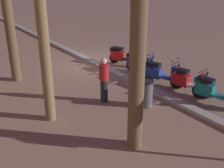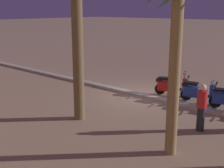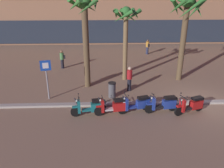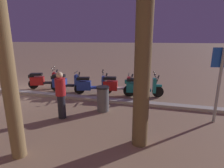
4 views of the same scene
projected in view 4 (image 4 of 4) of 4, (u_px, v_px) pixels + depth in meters
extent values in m
plane|color=#93755B|center=(14.00, 92.00, 9.11)|extent=(200.00, 200.00, 0.00)
cube|color=#ADA89E|center=(14.00, 91.00, 9.07)|extent=(60.00, 0.36, 0.12)
cylinder|color=black|center=(158.00, 92.00, 8.35)|extent=(0.53, 0.18, 0.52)
cylinder|color=black|center=(129.00, 91.00, 8.49)|extent=(0.53, 0.18, 0.52)
cube|color=#197075|center=(144.00, 90.00, 8.40)|extent=(0.64, 0.37, 0.08)
cube|color=#197075|center=(134.00, 87.00, 8.42)|extent=(0.72, 0.42, 0.45)
cube|color=black|center=(133.00, 80.00, 8.33)|extent=(0.64, 0.39, 0.12)
cube|color=#197075|center=(154.00, 85.00, 8.29)|extent=(0.19, 0.36, 0.66)
cube|color=#197075|center=(158.00, 86.00, 8.27)|extent=(0.34, 0.21, 0.08)
cylinder|color=#333338|center=(156.00, 82.00, 8.25)|extent=(0.29, 0.11, 0.69)
cylinder|color=black|center=(155.00, 75.00, 8.18)|extent=(0.13, 0.56, 0.04)
sphere|color=white|center=(157.00, 79.00, 8.20)|extent=(0.12, 0.12, 0.12)
cube|color=#197075|center=(127.00, 82.00, 8.39)|extent=(0.27, 0.23, 0.16)
sphere|color=black|center=(154.00, 72.00, 8.38)|extent=(0.07, 0.07, 0.07)
sphere|color=black|center=(155.00, 74.00, 7.92)|extent=(0.07, 0.07, 0.07)
cylinder|color=black|center=(132.00, 90.00, 8.63)|extent=(0.53, 0.17, 0.52)
cylinder|color=black|center=(106.00, 89.00, 8.78)|extent=(0.53, 0.17, 0.52)
cube|color=silver|center=(120.00, 88.00, 8.68)|extent=(0.63, 0.36, 0.08)
cube|color=red|center=(110.00, 85.00, 8.71)|extent=(0.72, 0.41, 0.45)
cube|color=black|center=(110.00, 78.00, 8.62)|extent=(0.64, 0.38, 0.12)
cube|color=red|center=(129.00, 84.00, 8.58)|extent=(0.19, 0.36, 0.66)
cube|color=red|center=(132.00, 84.00, 8.56)|extent=(0.34, 0.20, 0.08)
cylinder|color=#333338|center=(130.00, 81.00, 8.53)|extent=(0.29, 0.11, 0.69)
cylinder|color=black|center=(129.00, 74.00, 8.46)|extent=(0.12, 0.56, 0.04)
sphere|color=white|center=(131.00, 77.00, 8.48)|extent=(0.12, 0.12, 0.12)
cube|color=silver|center=(104.00, 80.00, 8.68)|extent=(0.27, 0.23, 0.16)
cylinder|color=black|center=(107.00, 89.00, 8.82)|extent=(0.53, 0.23, 0.52)
cylinder|color=black|center=(80.00, 89.00, 8.82)|extent=(0.53, 0.23, 0.52)
cube|color=#233D9E|center=(94.00, 88.00, 8.81)|extent=(0.65, 0.43, 0.08)
cube|color=#233D9E|center=(84.00, 85.00, 8.78)|extent=(0.74, 0.49, 0.43)
cube|color=black|center=(83.00, 79.00, 8.69)|extent=(0.66, 0.45, 0.12)
cube|color=#233D9E|center=(103.00, 83.00, 8.75)|extent=(0.22, 0.36, 0.66)
cube|color=#233D9E|center=(107.00, 83.00, 8.75)|extent=(0.35, 0.24, 0.08)
cylinder|color=#333338|center=(105.00, 80.00, 8.71)|extent=(0.29, 0.14, 0.69)
cylinder|color=black|center=(103.00, 73.00, 8.63)|extent=(0.19, 0.55, 0.04)
sphere|color=white|center=(105.00, 76.00, 8.67)|extent=(0.12, 0.12, 0.12)
cube|color=#233D9E|center=(78.00, 81.00, 8.72)|extent=(0.28, 0.26, 0.16)
sphere|color=black|center=(103.00, 70.00, 8.84)|extent=(0.07, 0.07, 0.07)
sphere|color=black|center=(102.00, 72.00, 8.37)|extent=(0.07, 0.07, 0.07)
cylinder|color=black|center=(80.00, 87.00, 9.16)|extent=(0.53, 0.18, 0.52)
cylinder|color=black|center=(56.00, 86.00, 9.30)|extent=(0.53, 0.18, 0.52)
cube|color=black|center=(69.00, 85.00, 9.21)|extent=(0.64, 0.37, 0.08)
cube|color=#233D9E|center=(60.00, 83.00, 9.23)|extent=(0.72, 0.42, 0.45)
cube|color=black|center=(59.00, 76.00, 9.14)|extent=(0.64, 0.39, 0.12)
cube|color=#233D9E|center=(77.00, 81.00, 9.11)|extent=(0.19, 0.36, 0.66)
cube|color=#233D9E|center=(80.00, 81.00, 9.09)|extent=(0.34, 0.21, 0.08)
cylinder|color=#333338|center=(78.00, 78.00, 9.06)|extent=(0.29, 0.11, 0.69)
cylinder|color=black|center=(76.00, 72.00, 8.99)|extent=(0.12, 0.56, 0.04)
sphere|color=white|center=(78.00, 75.00, 9.01)|extent=(0.12, 0.12, 0.12)
cube|color=black|center=(54.00, 78.00, 9.20)|extent=(0.27, 0.23, 0.16)
cylinder|color=black|center=(58.00, 84.00, 9.83)|extent=(0.52, 0.27, 0.52)
cylinder|color=black|center=(33.00, 84.00, 9.71)|extent=(0.52, 0.27, 0.52)
cube|color=black|center=(47.00, 83.00, 9.76)|extent=(0.66, 0.47, 0.08)
cube|color=red|center=(37.00, 81.00, 9.69)|extent=(0.75, 0.53, 0.44)
cube|color=black|center=(36.00, 74.00, 9.60)|extent=(0.67, 0.49, 0.12)
cube|color=red|center=(54.00, 78.00, 9.74)|extent=(0.25, 0.37, 0.66)
cube|color=red|center=(58.00, 78.00, 9.75)|extent=(0.36, 0.26, 0.08)
cylinder|color=#333338|center=(56.00, 76.00, 9.71)|extent=(0.29, 0.16, 0.69)
cylinder|color=black|center=(54.00, 70.00, 9.62)|extent=(0.23, 0.54, 0.04)
sphere|color=white|center=(56.00, 72.00, 9.67)|extent=(0.12, 0.12, 0.12)
cube|color=black|center=(31.00, 76.00, 9.60)|extent=(0.29, 0.27, 0.16)
sphere|color=black|center=(54.00, 67.00, 9.82)|extent=(0.07, 0.07, 0.07)
sphere|color=black|center=(52.00, 68.00, 9.36)|extent=(0.07, 0.07, 0.07)
cylinder|color=#939399|center=(219.00, 87.00, 5.62)|extent=(0.09, 0.09, 2.40)
cube|color=#1947B7|center=(222.00, 57.00, 5.45)|extent=(0.59, 0.16, 0.60)
cube|color=white|center=(222.00, 57.00, 5.47)|extent=(0.32, 0.09, 0.33)
cylinder|color=brown|center=(144.00, 36.00, 4.03)|extent=(0.40, 0.40, 5.45)
cylinder|color=olive|center=(5.00, 53.00, 3.63)|extent=(0.32, 0.32, 4.78)
cylinder|color=black|center=(62.00, 107.00, 6.11)|extent=(0.26, 0.26, 0.82)
cylinder|color=#B21E23|center=(60.00, 87.00, 5.94)|extent=(0.34, 0.34, 0.58)
sphere|color=beige|center=(59.00, 75.00, 5.84)|extent=(0.22, 0.22, 0.22)
cylinder|color=#56565B|center=(103.00, 100.00, 6.70)|extent=(0.44, 0.44, 0.90)
cylinder|color=black|center=(103.00, 87.00, 6.58)|extent=(0.48, 0.48, 0.06)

